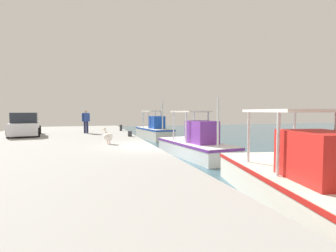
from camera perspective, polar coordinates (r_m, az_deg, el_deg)
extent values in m
cube|color=#9E9E99|center=(12.46, -26.25, -6.60)|extent=(36.00, 10.00, 0.80)
cube|color=silver|center=(22.79, -3.13, -1.67)|extent=(5.32, 2.37, 0.98)
cube|color=#1947B7|center=(22.76, -3.13, -0.64)|extent=(5.36, 2.41, 0.12)
cube|color=#1947B7|center=(22.13, -2.53, 0.82)|extent=(1.56, 1.20, 1.05)
cylinder|color=silver|center=(23.60, -5.51, 1.45)|extent=(0.08, 0.08, 1.45)
cylinder|color=silver|center=(24.01, -2.82, 1.49)|extent=(0.08, 0.08, 1.45)
cylinder|color=silver|center=(22.29, -4.35, 1.34)|extent=(0.08, 0.08, 1.45)
cylinder|color=silver|center=(22.73, -1.53, 1.39)|extent=(0.08, 0.08, 1.45)
cube|color=silver|center=(23.14, -3.56, 3.31)|extent=(2.23, 1.52, 0.08)
cylinder|color=silver|center=(20.92, -1.22, 2.59)|extent=(0.10, 0.10, 2.45)
cube|color=white|center=(14.13, 5.95, -5.11)|extent=(5.94, 2.58, 0.81)
cube|color=#723399|center=(14.09, 5.96, -3.81)|extent=(5.98, 2.63, 0.12)
cube|color=#723399|center=(13.40, 7.49, -1.35)|extent=(1.73, 1.33, 1.16)
cylinder|color=silver|center=(14.85, 1.25, -0.02)|extent=(0.08, 0.08, 1.60)
cylinder|color=silver|center=(15.46, 5.78, 0.10)|extent=(0.08, 0.08, 1.60)
cylinder|color=silver|center=(13.46, 4.03, -0.37)|extent=(0.08, 0.08, 1.60)
cylinder|color=silver|center=(14.13, 8.87, -0.23)|extent=(0.08, 0.08, 1.60)
cube|color=silver|center=(14.43, 4.98, 3.21)|extent=(2.48, 1.68, 0.08)
cylinder|color=silver|center=(12.16, 11.01, 0.86)|extent=(0.10, 0.10, 2.31)
torus|color=orange|center=(13.68, 9.92, -1.27)|extent=(0.55, 0.16, 0.54)
cube|color=silver|center=(7.66, 26.93, -12.40)|extent=(6.77, 3.36, 0.89)
cube|color=red|center=(7.57, 27.00, -9.74)|extent=(6.82, 3.41, 0.12)
cube|color=red|center=(6.80, 30.84, -5.80)|extent=(2.03, 1.61, 1.12)
cylinder|color=silver|center=(8.36, 17.40, -2.37)|extent=(0.08, 0.08, 1.55)
cylinder|color=silver|center=(9.06, 26.17, -2.13)|extent=(0.08, 0.08, 1.55)
cylinder|color=silver|center=(6.80, 23.19, -3.77)|extent=(0.08, 0.08, 1.55)
cylinder|color=silver|center=(7.63, 33.11, -3.29)|extent=(0.08, 0.08, 1.55)
cube|color=silver|center=(7.88, 25.04, 3.08)|extent=(2.88, 2.05, 0.08)
cylinder|color=tan|center=(13.51, -12.77, -3.40)|extent=(0.04, 0.04, 0.22)
cylinder|color=tan|center=(13.45, -13.18, -3.44)|extent=(0.04, 0.04, 0.22)
ellipsoid|color=white|center=(13.49, -13.11, -2.34)|extent=(0.71, 0.61, 0.40)
ellipsoid|color=silver|center=(13.45, -12.99, -2.11)|extent=(0.66, 0.60, 0.28)
cylinder|color=white|center=(13.63, -13.58, -1.37)|extent=(0.21, 0.18, 0.27)
sphere|color=white|center=(13.69, -13.78, -0.68)|extent=(0.22, 0.22, 0.16)
cone|color=#F2B272|center=(13.85, -14.25, -0.72)|extent=(0.29, 0.22, 0.07)
cylinder|color=#1E234C|center=(20.45, -17.94, -0.28)|extent=(0.16, 0.16, 0.89)
cylinder|color=#1E234C|center=(20.54, -17.44, -0.26)|extent=(0.16, 0.16, 0.89)
cube|color=navy|center=(20.46, -17.73, 1.87)|extent=(0.41, 0.49, 0.64)
cylinder|color=navy|center=(20.35, -18.40, 1.80)|extent=(0.10, 0.10, 0.61)
cylinder|color=navy|center=(20.58, -17.06, 1.84)|extent=(0.10, 0.10, 0.61)
sphere|color=tan|center=(20.45, -17.75, 3.13)|extent=(0.22, 0.22, 0.22)
cylinder|color=black|center=(18.85, -31.93, -1.36)|extent=(0.62, 0.26, 0.60)
cylinder|color=black|center=(18.72, -26.76, -1.24)|extent=(0.62, 0.26, 0.60)
cylinder|color=black|center=(21.37, -31.10, -0.84)|extent=(0.62, 0.26, 0.60)
cylinder|color=black|center=(21.25, -26.54, -0.73)|extent=(0.62, 0.26, 0.60)
cube|color=silver|center=(20.01, -29.09, -0.43)|extent=(4.30, 2.25, 0.76)
cube|color=#262D38|center=(20.14, -29.11, 1.64)|extent=(2.40, 1.85, 0.68)
cylinder|color=#333338|center=(22.22, -10.37, -0.39)|extent=(0.22, 0.22, 0.51)
cylinder|color=#333338|center=(17.19, -8.44, -1.71)|extent=(0.27, 0.27, 0.35)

